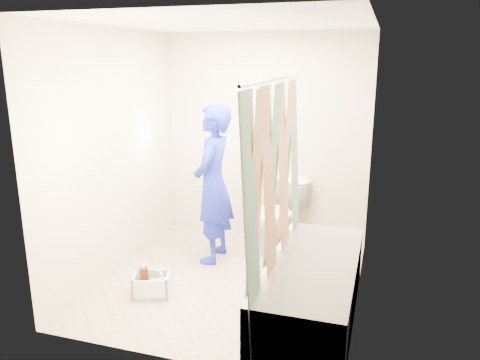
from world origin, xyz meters
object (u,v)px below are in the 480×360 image
(plumber, at_px, (213,184))
(cleaning_caddy, at_px, (153,285))
(toilet, at_px, (277,215))
(bathtub, at_px, (312,287))

(plumber, bearing_deg, cleaning_caddy, -17.86)
(toilet, relative_size, plumber, 0.47)
(toilet, height_order, cleaning_caddy, toilet)
(bathtub, distance_m, toilet, 1.49)
(plumber, relative_size, cleaning_caddy, 4.27)
(toilet, distance_m, plumber, 0.88)
(cleaning_caddy, bearing_deg, toilet, 41.02)
(bathtub, relative_size, plumber, 1.05)
(bathtub, bearing_deg, toilet, 114.01)
(plumber, distance_m, cleaning_caddy, 1.21)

